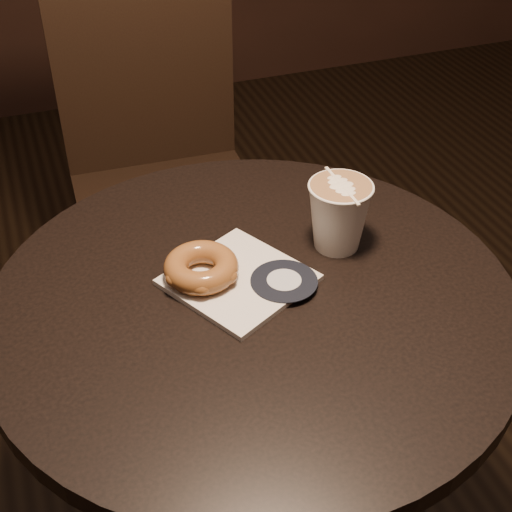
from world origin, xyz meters
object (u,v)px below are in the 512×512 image
Objects in this scene: chair at (158,141)px; doughnut at (201,267)px; latte_cup at (339,216)px; cafe_table at (254,394)px; pastry_bag at (239,280)px.

doughnut is at bearing -95.77° from chair.
doughnut is 1.00× the size of latte_cup.
cafe_table is at bearing -91.12° from chair.
latte_cup is (0.20, 0.01, 0.03)m from doughnut.
cafe_table is 0.30m from latte_cup.
cafe_table is 0.77m from chair.
latte_cup reaches higher than doughnut.
pastry_bag is (-0.01, 0.03, 0.20)m from cafe_table.
latte_cup is (0.16, 0.03, 0.05)m from pastry_bag.
doughnut is (-0.05, 0.02, 0.02)m from pastry_bag.
chair is (0.05, 0.77, 0.02)m from cafe_table.
doughnut is (-0.10, -0.72, 0.20)m from chair.
chair is at bearing 86.55° from cafe_table.
pastry_bag is at bearing -169.06° from latte_cup.
chair is 10.27× the size of doughnut.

